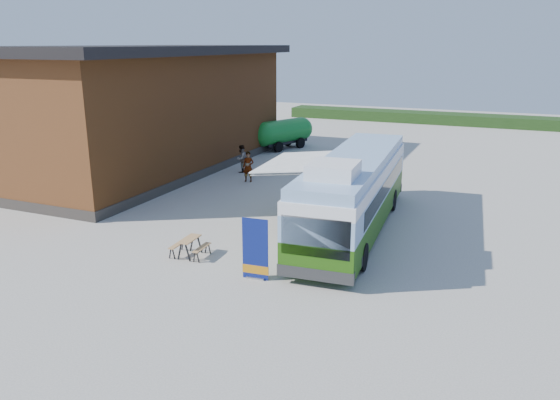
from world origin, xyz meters
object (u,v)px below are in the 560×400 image
at_px(banner, 255,255).
at_px(person_b, 241,159).
at_px(slurry_tanker, 283,132).
at_px(bus, 354,191).
at_px(person_a, 248,167).
at_px(picnic_table, 190,243).

xyz_separation_m(banner, person_b, (-7.65, 13.87, -0.03)).
bearing_deg(slurry_tanker, person_b, -63.41).
bearing_deg(bus, person_b, 135.50).
relative_size(person_a, person_b, 1.03).
height_order(banner, picnic_table, banner).
distance_m(picnic_table, person_b, 13.77).
bearing_deg(person_a, slurry_tanker, 90.97).
xyz_separation_m(bus, slurry_tanker, (-9.96, 15.99, -0.52)).
distance_m(picnic_table, slurry_tanker, 21.74).
bearing_deg(person_b, picnic_table, 31.70).
height_order(banner, person_b, banner).
bearing_deg(slurry_tanker, person_a, -56.24).
xyz_separation_m(banner, person_a, (-6.21, 11.93, -0.01)).
relative_size(bus, banner, 5.73).
height_order(bus, banner, bus).
relative_size(bus, person_a, 7.06).
bearing_deg(slurry_tanker, picnic_table, -54.26).
height_order(picnic_table, person_b, person_b).
bearing_deg(banner, bus, 70.31).
relative_size(banner, person_b, 1.27).
bearing_deg(bus, person_a, 138.69).
height_order(banner, slurry_tanker, slurry_tanker).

